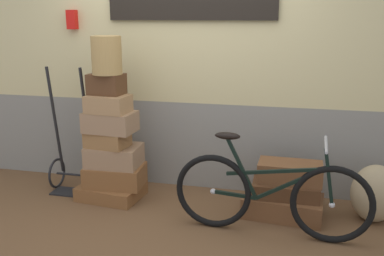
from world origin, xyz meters
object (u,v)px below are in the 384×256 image
object	(u,v)px
suitcase_7	(283,206)
burlap_sack	(375,193)
suitcase_1	(115,175)
suitcase_5	(108,104)
suitcase_3	(108,139)
wicker_basket	(107,55)
suitcase_2	(114,155)
suitcase_8	(285,189)
suitcase_6	(107,84)
suitcase_9	(290,172)
bicycle	(270,195)
suitcase_4	(110,122)
luggage_trolley	(73,164)
suitcase_0	(111,191)

from	to	relation	value
suitcase_7	burlap_sack	distance (m)	0.83
suitcase_1	suitcase_5	distance (m)	0.76
suitcase_3	wicker_basket	world-z (taller)	wicker_basket
suitcase_2	suitcase_5	bearing A→B (deg)	-108.43
suitcase_2	suitcase_8	world-z (taller)	suitcase_2
suitcase_6	suitcase_9	distance (m)	1.95
suitcase_2	suitcase_8	xyz separation A→B (m)	(1.72, -0.04, -0.19)
suitcase_6	bicycle	bearing A→B (deg)	-9.95
suitcase_4	wicker_basket	bearing A→B (deg)	144.49
suitcase_7	suitcase_8	world-z (taller)	suitcase_8
wicker_basket	luggage_trolley	size ratio (longest dim) A/B	0.27
suitcase_9	suitcase_4	bearing A→B (deg)	-177.68
suitcase_4	suitcase_9	xyz separation A→B (m)	(1.76, 0.03, -0.39)
suitcase_1	suitcase_3	world-z (taller)	suitcase_3
suitcase_6	burlap_sack	bearing A→B (deg)	5.75
suitcase_0	suitcase_6	xyz separation A→B (m)	(-0.00, 0.02, 1.12)
suitcase_1	suitcase_8	xyz separation A→B (m)	(1.71, -0.02, 0.02)
suitcase_2	burlap_sack	xyz separation A→B (m)	(2.51, 0.04, -0.19)
suitcase_5	bicycle	bearing A→B (deg)	-9.01
suitcase_8	suitcase_3	bearing A→B (deg)	178.90
suitcase_1	suitcase_9	bearing A→B (deg)	-3.56
luggage_trolley	bicycle	world-z (taller)	luggage_trolley
suitcase_5	suitcase_6	xyz separation A→B (m)	(-0.03, 0.05, 0.19)
suitcase_0	suitcase_9	distance (m)	1.83
suitcase_0	suitcase_7	world-z (taller)	suitcase_7
suitcase_9	suitcase_0	bearing A→B (deg)	-178.12
suitcase_1	suitcase_6	distance (m)	0.94
suitcase_2	bicycle	size ratio (longest dim) A/B	0.31
suitcase_0	burlap_sack	bearing A→B (deg)	7.34
suitcase_3	bicycle	size ratio (longest dim) A/B	0.24
suitcase_2	suitcase_3	distance (m)	0.19
wicker_basket	suitcase_5	bearing A→B (deg)	-80.03
suitcase_9	burlap_sack	distance (m)	0.78
suitcase_7	suitcase_8	bearing A→B (deg)	25.06
suitcase_3	suitcase_9	bearing A→B (deg)	7.33
luggage_trolley	suitcase_5	bearing A→B (deg)	-14.77
suitcase_8	suitcase_9	bearing A→B (deg)	43.87
suitcase_0	suitcase_1	world-z (taller)	suitcase_1
suitcase_4	bicycle	size ratio (longest dim) A/B	0.29
suitcase_9	bicycle	xyz separation A→B (m)	(-0.16, -0.43, -0.07)
suitcase_4	wicker_basket	size ratio (longest dim) A/B	1.34
suitcase_5	burlap_sack	size ratio (longest dim) A/B	0.74
suitcase_3	burlap_sack	bearing A→B (deg)	8.11
suitcase_8	wicker_basket	size ratio (longest dim) A/B	1.67
suitcase_0	wicker_basket	distance (m)	1.40
suitcase_4	suitcase_8	xyz separation A→B (m)	(1.73, -0.01, -0.55)
suitcase_3	burlap_sack	world-z (taller)	suitcase_3
suitcase_3	suitcase_6	size ratio (longest dim) A/B	1.22
suitcase_2	suitcase_7	size ratio (longest dim) A/B	0.73
suitcase_5	bicycle	xyz separation A→B (m)	(1.61, -0.38, -0.64)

